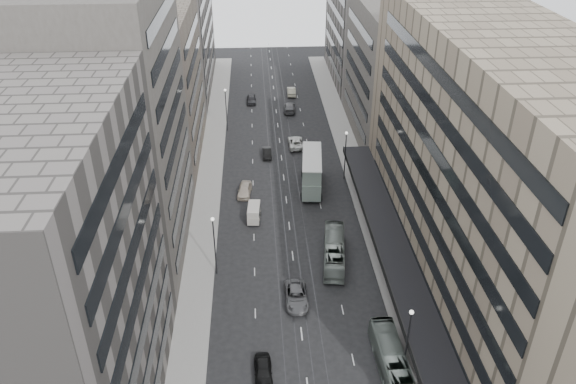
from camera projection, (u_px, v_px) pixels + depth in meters
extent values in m
plane|color=black|center=(302.00, 340.00, 60.18)|extent=(220.00, 220.00, 0.00)
cube|color=gray|center=(355.00, 170.00, 92.98)|extent=(4.00, 125.00, 0.15)
cube|color=gray|center=(210.00, 175.00, 91.70)|extent=(4.00, 125.00, 0.15)
cube|color=gray|center=(496.00, 176.00, 60.55)|extent=(15.00, 60.00, 30.00)
cube|color=black|center=(399.00, 261.00, 65.65)|extent=(4.40, 60.00, 0.50)
cube|color=#49453F|center=(399.00, 71.00, 99.86)|extent=(15.00, 28.00, 24.00)
cube|color=#625D58|center=(369.00, 19.00, 124.60)|extent=(15.00, 32.00, 28.00)
cube|color=#625D58|center=(44.00, 290.00, 44.51)|extent=(15.00, 28.00, 30.00)
cube|color=#49453F|center=(111.00, 128.00, 66.68)|extent=(15.00, 26.00, 34.00)
cube|color=#695F52|center=(150.00, 86.00, 92.15)|extent=(15.00, 28.00, 25.00)
cube|color=#625D58|center=(172.00, 25.00, 119.72)|extent=(15.00, 38.00, 28.00)
cylinder|color=#262628|center=(407.00, 344.00, 54.36)|extent=(0.16, 0.16, 8.00)
sphere|color=silver|center=(412.00, 312.00, 52.27)|extent=(0.44, 0.44, 0.44)
cylinder|color=#262628|center=(345.00, 157.00, 88.71)|extent=(0.16, 0.16, 8.00)
sphere|color=silver|center=(347.00, 133.00, 86.62)|extent=(0.44, 0.44, 0.44)
cylinder|color=#262628|center=(215.00, 247.00, 67.92)|extent=(0.16, 0.16, 8.00)
sphere|color=silver|center=(212.00, 219.00, 65.83)|extent=(0.44, 0.44, 0.44)
cylinder|color=#262628|center=(226.00, 111.00, 104.84)|extent=(0.16, 0.16, 8.00)
sphere|color=silver|center=(225.00, 90.00, 102.75)|extent=(0.44, 0.44, 0.44)
imported|color=gray|center=(392.00, 361.00, 55.81)|extent=(2.70, 10.57, 2.93)
imported|color=gray|center=(334.00, 251.00, 71.53)|extent=(3.92, 10.93, 2.98)
cube|color=gray|center=(312.00, 177.00, 87.22)|extent=(3.86, 10.51, 2.63)
cube|color=gray|center=(312.00, 164.00, 85.96)|extent=(3.76, 10.10, 2.28)
cube|color=silver|center=(312.00, 156.00, 85.35)|extent=(3.86, 10.51, 0.14)
cylinder|color=black|center=(302.00, 197.00, 84.75)|extent=(0.43, 1.17, 1.14)
cylinder|color=black|center=(321.00, 197.00, 84.66)|extent=(0.43, 1.17, 1.14)
cylinder|color=black|center=(303.00, 173.00, 91.11)|extent=(0.43, 1.17, 1.14)
cylinder|color=black|center=(320.00, 174.00, 91.02)|extent=(0.43, 1.17, 1.14)
cube|color=#53575A|center=(401.00, 377.00, 54.96)|extent=(2.05, 4.02, 1.01)
cube|color=silver|center=(402.00, 370.00, 54.50)|extent=(2.01, 3.94, 0.79)
cylinder|color=black|center=(389.00, 371.00, 56.17)|extent=(0.23, 0.59, 0.57)
cylinder|color=black|center=(404.00, 369.00, 56.42)|extent=(0.23, 0.59, 0.57)
cube|color=#B6B0A4|center=(254.00, 215.00, 79.87)|extent=(1.97, 3.86, 1.15)
cube|color=beige|center=(254.00, 209.00, 79.34)|extent=(1.93, 3.78, 0.90)
cylinder|color=black|center=(248.00, 223.00, 79.11)|extent=(0.21, 0.61, 0.60)
cylinder|color=black|center=(259.00, 223.00, 79.09)|extent=(0.21, 0.61, 0.60)
cylinder|color=black|center=(249.00, 214.00, 81.23)|extent=(0.21, 0.61, 0.60)
cylinder|color=black|center=(260.00, 214.00, 81.21)|extent=(0.21, 0.61, 0.60)
imported|color=black|center=(263.00, 371.00, 55.59)|extent=(1.94, 4.54, 1.53)
imported|color=#555557|center=(296.00, 296.00, 65.12)|extent=(2.64, 5.68, 1.58)
imported|color=beige|center=(245.00, 190.00, 86.03)|extent=(2.51, 5.04, 1.65)
imported|color=black|center=(267.00, 153.00, 97.20)|extent=(1.55, 4.21, 1.38)
imported|color=white|center=(296.00, 142.00, 100.60)|extent=(2.70, 5.68, 1.57)
imported|color=#59595B|center=(290.00, 107.00, 114.81)|extent=(2.67, 5.82, 1.65)
imported|color=#252528|center=(251.00, 99.00, 118.73)|extent=(1.89, 4.69, 1.60)
imported|color=#BCB79C|center=(291.00, 91.00, 122.72)|extent=(1.89, 5.10, 1.67)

